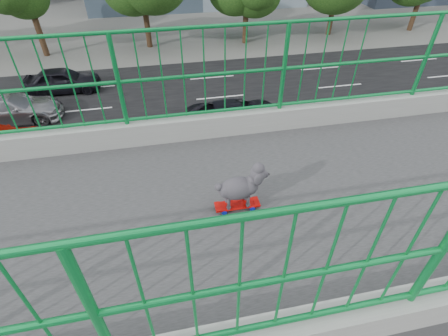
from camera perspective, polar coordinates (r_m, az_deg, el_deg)
name	(u,v)px	position (r m, az deg, el deg)	size (l,w,h in m)	color
road	(78,138)	(18.58, -23.74, 4.69)	(18.00, 90.00, 0.02)	black
skateboard	(237,205)	(3.42, 2.27, -6.38)	(0.15, 0.46, 0.06)	red
poodle	(241,186)	(3.24, 2.88, -3.13)	(0.23, 0.54, 0.45)	#322F34
car_2	(237,116)	(17.54, 2.20, 8.99)	(2.43, 5.27, 1.46)	black
car_3	(10,108)	(21.54, -32.84, 8.66)	(2.13, 5.23, 1.52)	gray
car_4	(63,80)	(23.64, -25.95, 13.42)	(1.79, 4.45, 1.52)	black
car_5	(236,206)	(12.27, 1.99, -6.49)	(1.57, 4.50, 1.48)	#AF1307
car_6	(91,171)	(14.87, -21.87, -0.51)	(2.33, 5.05, 1.40)	gray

